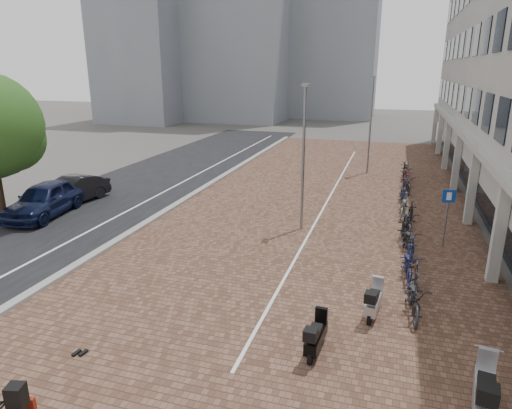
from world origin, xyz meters
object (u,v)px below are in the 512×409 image
object	(u,v)px
scooter_front	(374,300)
scooter_mid	(316,335)
car_dark	(72,190)
scooter_back	(485,390)
car_navy	(45,199)
parking_sign	(447,210)

from	to	relation	value
scooter_front	scooter_mid	size ratio (longest dim) A/B	1.03
scooter_front	scooter_mid	distance (m)	2.54
scooter_front	scooter_mid	xyz separation A→B (m)	(-1.26, -2.20, -0.01)
car_dark	scooter_back	bearing A→B (deg)	-20.98
scooter_back	car_navy	bearing A→B (deg)	164.86
car_navy	car_dark	bearing A→B (deg)	85.94
car_navy	scooter_back	bearing A→B (deg)	-32.56
scooter_front	scooter_back	world-z (taller)	scooter_back
scooter_mid	scooter_front	bearing A→B (deg)	64.20
scooter_front	parking_sign	bearing A→B (deg)	75.61
car_navy	scooter_front	distance (m)	16.22
scooter_front	car_navy	bearing A→B (deg)	169.76
parking_sign	car_dark	bearing A→B (deg)	165.40
car_dark	scooter_front	distance (m)	17.08
car_navy	car_dark	world-z (taller)	car_navy
scooter_front	parking_sign	size ratio (longest dim) A/B	0.63
scooter_front	car_dark	bearing A→B (deg)	163.28
car_navy	scooter_back	xyz separation A→B (m)	(17.84, -8.08, -0.20)
car_dark	scooter_mid	world-z (taller)	car_dark
car_navy	scooter_mid	bearing A→B (deg)	-34.26
scooter_front	scooter_back	xyz separation A→B (m)	(2.34, -3.31, 0.10)
car_dark	scooter_front	size ratio (longest dim) A/B	2.82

